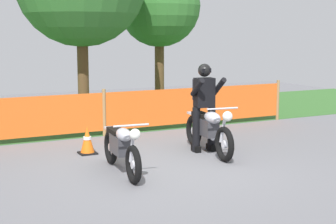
# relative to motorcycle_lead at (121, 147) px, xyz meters

# --- Properties ---
(ground) EXTENTS (24.00, 24.00, 0.02)m
(ground) POSITION_rel_motorcycle_lead_xyz_m (0.83, 0.17, -0.44)
(ground) COLOR slate
(grass_verge) EXTENTS (24.00, 5.15, 0.01)m
(grass_verge) POSITION_rel_motorcycle_lead_xyz_m (0.83, 5.64, -0.43)
(grass_verge) COLOR #386B2D
(grass_verge) RESTS_ON ground
(barrier_fence) EXTENTS (9.77, 0.08, 1.05)m
(barrier_fence) POSITION_rel_motorcycle_lead_xyz_m (0.83, 3.07, 0.11)
(barrier_fence) COLOR #997547
(barrier_fence) RESTS_ON ground
(tree_near_left) EXTENTS (2.43, 2.43, 4.30)m
(tree_near_left) POSITION_rel_motorcycle_lead_xyz_m (3.77, 6.28, 2.62)
(tree_near_left) COLOR brown
(tree_near_left) RESTS_ON ground
(motorcycle_lead) EXTENTS (0.56, 1.89, 0.90)m
(motorcycle_lead) POSITION_rel_motorcycle_lead_xyz_m (0.00, 0.00, 0.00)
(motorcycle_lead) COLOR black
(motorcycle_lead) RESTS_ON ground
(motorcycle_trailing) EXTENTS (0.61, 2.02, 0.96)m
(motorcycle_trailing) POSITION_rel_motorcycle_lead_xyz_m (1.99, 0.56, 0.03)
(motorcycle_trailing) COLOR black
(motorcycle_trailing) RESTS_ON ground
(rider_trailing) EXTENTS (0.59, 0.72, 1.69)m
(rider_trailing) POSITION_rel_motorcycle_lead_xyz_m (2.02, 0.78, 0.52)
(rider_trailing) COLOR black
(rider_trailing) RESTS_ON ground
(traffic_cone) EXTENTS (0.32, 0.32, 0.53)m
(traffic_cone) POSITION_rel_motorcycle_lead_xyz_m (-0.06, 1.58, -0.17)
(traffic_cone) COLOR black
(traffic_cone) RESTS_ON ground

